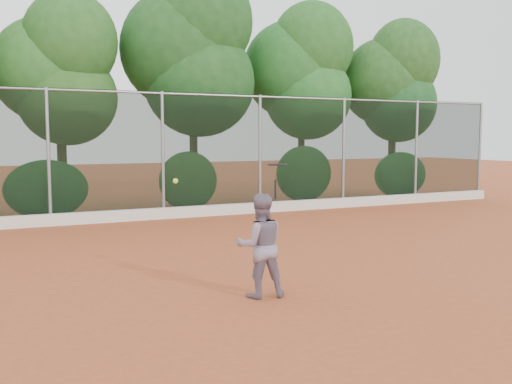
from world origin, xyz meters
name	(u,v)px	position (x,y,z in m)	size (l,w,h in m)	color
ground	(281,270)	(0.00, 0.00, 0.00)	(80.00, 80.00, 0.00)	#A24926
concrete_curb	(166,213)	(0.00, 6.82, 0.15)	(24.00, 0.20, 0.30)	silver
tennis_player	(260,246)	(-1.03, -1.28, 0.73)	(0.71, 0.56, 1.47)	gray
chainlink_fence	(163,151)	(0.00, 7.00, 1.86)	(24.09, 0.09, 3.50)	black
foliage_backdrop	(125,65)	(-0.55, 8.98, 4.40)	(23.70, 3.63, 7.55)	#432A1A
tennis_racket	(277,167)	(-0.81, -1.37, 1.84)	(0.28, 0.28, 0.50)	black
tennis_ball_in_flight	(175,181)	(-2.07, -0.69, 1.64)	(0.07, 0.07, 0.07)	#D9FA38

